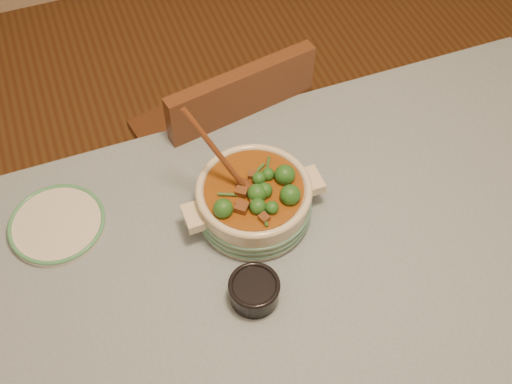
% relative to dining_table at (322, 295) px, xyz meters
% --- Properties ---
extents(dining_table, '(1.68, 1.08, 0.76)m').
position_rel_dining_table_xyz_m(dining_table, '(0.00, 0.00, 0.00)').
color(dining_table, brown).
rests_on(dining_table, floor).
extents(stew_casserole, '(0.33, 0.27, 0.31)m').
position_rel_dining_table_xyz_m(stew_casserole, '(-0.09, 0.21, 0.16)').
color(stew_casserole, beige).
rests_on(stew_casserole, dining_table).
extents(white_plate, '(0.28, 0.28, 0.02)m').
position_rel_dining_table_xyz_m(white_plate, '(-0.53, 0.34, 0.10)').
color(white_plate, silver).
rests_on(white_plate, dining_table).
extents(condiment_bowl, '(0.13, 0.13, 0.06)m').
position_rel_dining_table_xyz_m(condiment_bowl, '(-0.17, 0.01, 0.12)').
color(condiment_bowl, black).
rests_on(condiment_bowl, dining_table).
extents(chair_far, '(0.49, 0.49, 0.90)m').
position_rel_dining_table_xyz_m(chair_far, '(-0.02, 0.64, -0.15)').
color(chair_far, brown).
rests_on(chair_far, floor).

